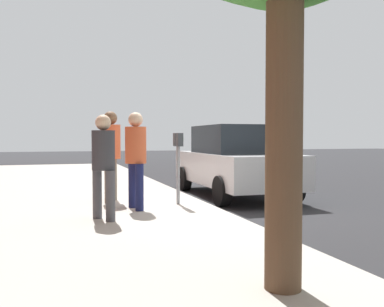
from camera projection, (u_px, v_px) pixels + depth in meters
ground_plane at (207, 210)px, 8.46m from camera, size 80.00×80.00×0.00m
sidewalk_slab at (51, 215)px, 7.54m from camera, size 28.00×6.00×0.15m
parking_meter at (178, 153)px, 8.26m from camera, size 0.36×0.12×1.41m
pedestrian_at_meter at (136, 152)px, 7.68m from camera, size 0.53×0.39×1.78m
pedestrian_bystander at (103, 159)px, 6.67m from camera, size 0.47×0.37×1.68m
parking_officer at (111, 148)px, 8.62m from camera, size 0.53×0.41×1.86m
parked_sedan_near at (235, 161)px, 10.48m from camera, size 4.43×2.02×1.77m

